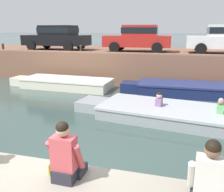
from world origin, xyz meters
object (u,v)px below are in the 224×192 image
car_leftmost_black (57,37)px  boat_moored_west_cream (63,83)px  mooring_bollard_west (3,47)px  person_seated_right (66,157)px  car_left_inner_red (138,37)px  mooring_bollard_mid (81,48)px  bottle_drink (49,169)px  person_seated_middle (209,181)px  motorboat_passing (175,114)px  boat_moored_central_navy (183,89)px

car_leftmost_black → boat_moored_west_cream: bearing=-59.9°
mooring_bollard_west → person_seated_right: size_ratio=0.46×
car_left_inner_red → mooring_bollard_mid: (-3.09, -1.39, -0.61)m
mooring_bollard_west → bottle_drink: (8.95, -10.44, -1.08)m
car_left_inner_red → person_seated_middle: car_left_inner_red is taller
car_left_inner_red → car_leftmost_black: bearing=-179.9°
boat_moored_west_cream → person_seated_middle: 10.82m
car_left_inner_red → mooring_bollard_west: (-8.36, -1.39, -0.61)m
mooring_bollard_mid → person_seated_middle: mooring_bollard_mid is taller
mooring_bollard_mid → person_seated_middle: 12.19m
motorboat_passing → car_left_inner_red: bearing=110.1°
car_left_inner_red → person_seated_middle: bearing=-76.2°
boat_moored_west_cream → car_left_inner_red: (3.42, 3.23, 2.29)m
boat_moored_west_cream → boat_moored_central_navy: size_ratio=1.03×
mooring_bollard_mid → person_seated_right: size_ratio=0.46×
boat_moored_west_cream → bottle_drink: (4.01, -8.60, 0.60)m
boat_moored_central_navy → person_seated_right: 9.02m
car_leftmost_black → mooring_bollard_mid: size_ratio=9.59×
motorboat_passing → mooring_bollard_mid: 7.83m
boat_moored_west_cream → motorboat_passing: motorboat_passing is taller
mooring_bollard_mid → person_seated_right: 11.24m
boat_moored_central_navy → car_leftmost_black: (-7.98, 3.06, 2.27)m
motorboat_passing → car_left_inner_red: (-2.44, 6.66, 2.32)m
mooring_bollard_mid → person_seated_middle: size_ratio=0.46×
bottle_drink → person_seated_middle: bearing=-2.9°
motorboat_passing → car_left_inner_red: car_left_inner_red is taller
person_seated_right → person_seated_middle: size_ratio=1.00×
mooring_bollard_west → bottle_drink: bearing=-49.4°
mooring_bollard_west → mooring_bollard_mid: same height
mooring_bollard_mid → person_seated_middle: bearing=-60.3°
motorboat_passing → person_seated_middle: (0.50, -5.29, 0.91)m
boat_moored_central_navy → person_seated_middle: (0.24, -8.88, 0.85)m
car_left_inner_red → person_seated_right: car_left_inner_red is taller
car_leftmost_black → car_left_inner_red: 5.28m
mooring_bollard_west → car_left_inner_red: bearing=9.4°
person_seated_middle → motorboat_passing: bearing=95.4°
car_leftmost_black → bottle_drink: (5.87, -11.82, -1.69)m
boat_moored_central_navy → mooring_bollard_mid: size_ratio=12.35×
mooring_bollard_west → person_seated_right: bearing=-48.5°
boat_moored_central_navy → person_seated_right: person_seated_right is taller
motorboat_passing → mooring_bollard_west: (-10.80, 5.27, 1.71)m
person_seated_right → motorboat_passing: bearing=73.6°
motorboat_passing → boat_moored_central_navy: bearing=85.9°
boat_moored_west_cream → mooring_bollard_mid: bearing=80.1°
boat_moored_central_navy → bottle_drink: 9.03m
bottle_drink → mooring_bollard_mid: bearing=109.4°
mooring_bollard_mid → person_seated_right: bearing=-69.1°
boat_moored_west_cream → person_seated_right: person_seated_right is taller
boat_moored_west_cream → car_leftmost_black: bearing=120.1°
boat_moored_central_navy → motorboat_passing: motorboat_passing is taller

